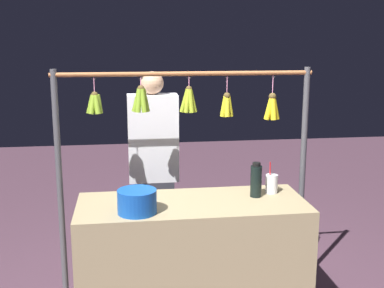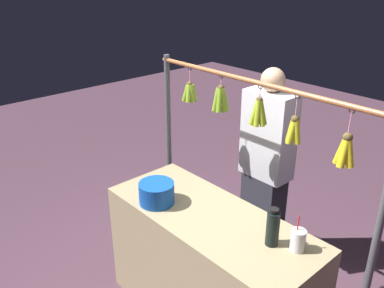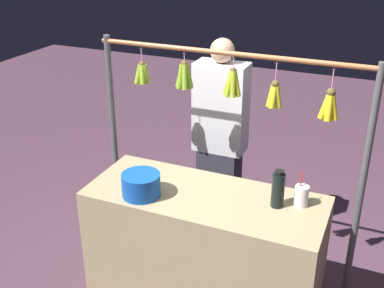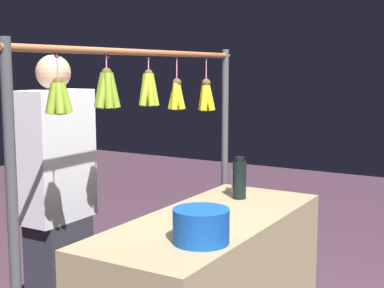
{
  "view_description": "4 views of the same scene",
  "coord_description": "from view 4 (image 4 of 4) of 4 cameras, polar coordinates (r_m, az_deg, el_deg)",
  "views": [
    {
      "loc": [
        0.42,
        3.04,
        1.92
      ],
      "look_at": [
        0.0,
        0.0,
        1.26
      ],
      "focal_mm": 45.82,
      "sensor_mm": 36.0,
      "label": 1
    },
    {
      "loc": [
        -1.59,
        1.6,
        2.37
      ],
      "look_at": [
        0.18,
        0.0,
        1.32
      ],
      "focal_mm": 38.64,
      "sensor_mm": 36.0,
      "label": 2
    },
    {
      "loc": [
        -0.96,
        2.42,
        2.42
      ],
      "look_at": [
        0.09,
        0.0,
        1.21
      ],
      "focal_mm": 44.95,
      "sensor_mm": 36.0,
      "label": 3
    },
    {
      "loc": [
        2.34,
        1.28,
        1.61
      ],
      "look_at": [
        0.18,
        0.0,
        1.26
      ],
      "focal_mm": 51.97,
      "sensor_mm": 36.0,
      "label": 4
    }
  ],
  "objects": [
    {
      "name": "display_rack",
      "position": [
        2.9,
        -4.73,
        0.27
      ],
      "size": [
        1.85,
        0.12,
        1.72
      ],
      "color": "#4C4C51",
      "rests_on": "ground"
    },
    {
      "name": "water_bottle",
      "position": [
        3.15,
        4.89,
        -3.58
      ],
      "size": [
        0.08,
        0.08,
        0.24
      ],
      "color": "black",
      "rests_on": "market_counter"
    },
    {
      "name": "blue_bucket",
      "position": [
        2.37,
        0.94,
        -8.4
      ],
      "size": [
        0.24,
        0.24,
        0.15
      ],
      "primitive_type": "cylinder",
      "color": "#144DAE",
      "rests_on": "market_counter"
    },
    {
      "name": "drink_cup",
      "position": [
        3.31,
        4.82,
        -3.9
      ],
      "size": [
        0.09,
        0.09,
        0.22
      ],
      "color": "silver",
      "rests_on": "market_counter"
    },
    {
      "name": "vendor_person",
      "position": [
        3.1,
        -13.58,
        -6.94
      ],
      "size": [
        0.4,
        0.22,
        1.67
      ],
      "color": "#2D2D38",
      "rests_on": "ground"
    }
  ]
}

